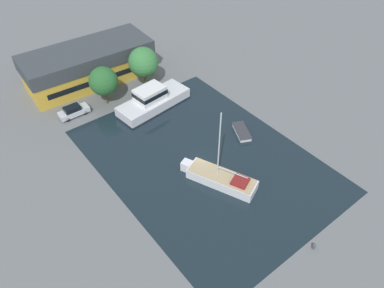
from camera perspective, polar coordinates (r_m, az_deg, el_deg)
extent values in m
plane|color=slate|center=(48.35, 1.79, -2.41)|extent=(440.00, 440.00, 0.00)
cube|color=black|center=(48.35, 1.79, -2.40)|extent=(23.56, 32.58, 0.01)
cube|color=gold|center=(64.68, -15.31, 10.78)|extent=(20.18, 9.02, 3.53)
cube|color=#383D42|center=(63.31, -15.78, 12.98)|extent=(20.79, 9.30, 2.20)
cube|color=black|center=(61.67, -13.71, 8.85)|extent=(2.38, 0.18, 2.47)
cube|color=black|center=(61.30, -13.82, 9.41)|extent=(16.81, 0.89, 0.88)
cylinder|color=brown|center=(61.38, -7.17, 9.75)|extent=(0.28, 0.28, 2.70)
sphere|color=#387A3D|center=(59.80, -7.42, 12.27)|extent=(4.69, 4.69, 4.69)
cylinder|color=brown|center=(58.67, -12.93, 7.03)|extent=(0.30, 0.30, 2.32)
sphere|color=#28602D|center=(57.17, -13.36, 9.30)|extent=(4.31, 4.31, 4.31)
cube|color=silver|center=(57.65, -17.53, 4.70)|extent=(4.43, 1.76, 0.75)
cube|color=black|center=(57.23, -17.83, 5.16)|extent=(2.31, 1.53, 0.58)
cube|color=black|center=(57.52, -16.79, 5.59)|extent=(0.05, 1.38, 0.47)
cylinder|color=black|center=(58.77, -16.57, 5.30)|extent=(0.60, 0.21, 0.60)
cylinder|color=black|center=(57.59, -15.94, 4.60)|extent=(0.60, 0.21, 0.60)
cylinder|color=black|center=(58.16, -18.97, 4.25)|extent=(0.60, 0.21, 0.60)
cylinder|color=black|center=(56.96, -18.38, 3.52)|extent=(0.60, 0.21, 0.60)
cube|color=white|center=(45.21, 4.55, -5.38)|extent=(5.73, 8.77, 1.28)
cube|color=white|center=(46.66, -0.80, -3.31)|extent=(1.56, 1.57, 1.28)
cube|color=tan|center=(44.72, 4.60, -4.79)|extent=(5.50, 8.42, 0.08)
cylinder|color=silver|center=(41.69, 4.15, -0.21)|extent=(0.16, 0.16, 9.04)
cylinder|color=silver|center=(43.58, 6.19, -4.34)|extent=(1.60, 3.53, 0.12)
cube|color=maroon|center=(44.04, 7.35, -5.65)|extent=(2.42, 2.43, 0.30)
cube|color=silver|center=(56.85, -5.87, 6.30)|extent=(11.68, 5.33, 1.63)
cube|color=black|center=(57.25, -5.82, 5.75)|extent=(11.80, 5.42, 0.18)
cube|color=white|center=(55.54, -6.44, 7.57)|extent=(4.59, 3.41, 1.99)
cube|color=black|center=(55.42, -6.46, 7.74)|extent=(4.69, 3.50, 0.64)
cube|color=white|center=(52.51, 7.59, 1.84)|extent=(3.04, 4.11, 0.49)
cube|color=#333338|center=(52.33, 7.61, 2.08)|extent=(3.19, 4.28, 0.08)
cylinder|color=#47474C|center=(41.84, 18.04, -14.70)|extent=(0.36, 0.36, 0.39)
sphere|color=#47474C|center=(41.59, 18.13, -14.47)|extent=(0.39, 0.39, 0.39)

